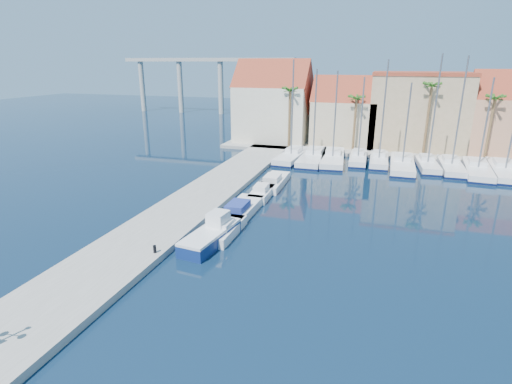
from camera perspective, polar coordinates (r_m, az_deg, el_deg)
ground at (r=24.99m, az=-4.15°, el=-14.47°), size 260.00×260.00×0.00m
quay_west at (r=39.39m, az=-9.13°, el=-1.70°), size 6.00×77.00×0.50m
shore_north at (r=68.80m, az=19.01°, el=6.06°), size 54.00×16.00×0.50m
bollard at (r=29.49m, az=-14.27°, el=-7.91°), size 0.23×0.23×0.57m
fishing_boat at (r=31.22m, az=-6.35°, el=-6.03°), size 2.83×6.47×2.19m
motorboat_west_0 at (r=32.54m, az=-4.33°, el=-5.36°), size 1.75×5.40×1.40m
motorboat_west_1 at (r=36.69m, az=-2.28°, el=-2.54°), size 2.40×7.37×1.40m
motorboat_west_2 at (r=41.75m, az=0.93°, el=0.06°), size 2.01×5.77×1.40m
motorboat_west_3 at (r=45.33m, az=2.54°, el=1.51°), size 2.39×7.10×1.40m
sailboat_0 at (r=57.91m, az=5.21°, el=5.21°), size 3.49×10.68×13.75m
sailboat_1 at (r=57.66m, az=8.27°, el=5.01°), size 3.15×11.88×12.58m
sailboat_2 at (r=57.44m, az=10.91°, el=4.82°), size 4.02×11.74×12.35m
sailboat_3 at (r=57.99m, az=14.39°, el=4.73°), size 2.51×8.56×11.56m
sailboat_4 at (r=57.80m, az=17.15°, el=4.48°), size 2.49×9.02×13.75m
sailboat_5 at (r=56.45m, az=20.14°, el=3.79°), size 3.11×11.39×11.01m
sailboat_6 at (r=57.48m, az=23.23°, el=3.75°), size 2.89×9.04×14.42m
sailboat_7 at (r=57.74m, az=26.07°, el=3.40°), size 2.64×9.86×14.17m
sailboat_8 at (r=57.60m, az=29.05°, el=2.88°), size 3.82×11.26×11.75m
sailboat_9 at (r=58.65m, az=31.91°, el=2.66°), size 3.94×11.67×12.99m
building_0 at (r=69.24m, az=2.48°, el=12.35°), size 12.30×9.00×13.50m
building_1 at (r=67.26m, az=12.55°, el=10.72°), size 10.30×8.00×11.00m
building_2 at (r=68.06m, az=22.09°, el=10.75°), size 14.20×10.20×11.50m
building_3 at (r=69.04m, az=32.15°, el=9.08°), size 10.30×8.00×12.00m
palm_0 at (r=63.22m, az=4.89°, el=14.08°), size 2.60×2.60×10.15m
palm_1 at (r=61.85m, az=14.15°, el=12.65°), size 2.60×2.60×9.15m
palm_2 at (r=61.88m, az=23.80°, el=13.45°), size 2.60×2.60×11.15m
palm_3 at (r=63.25m, az=30.96°, el=11.22°), size 2.60×2.60×9.65m
viaduct at (r=111.93m, az=-7.60°, el=16.31°), size 48.00×2.20×14.45m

